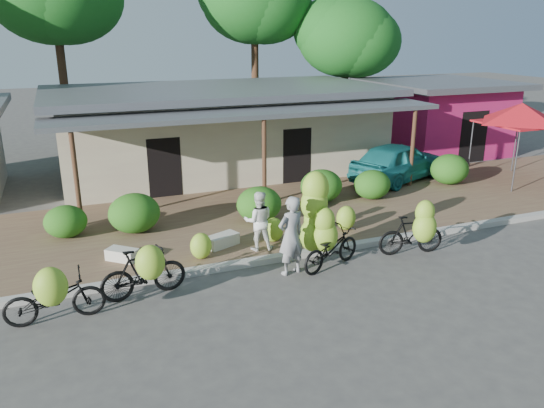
{
  "coord_description": "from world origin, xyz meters",
  "views": [
    {
      "loc": [
        -5.81,
        -9.11,
        5.4
      ],
      "look_at": [
        -1.04,
        2.84,
        1.2
      ],
      "focal_mm": 35.0,
      "sensor_mm": 36.0,
      "label": 1
    }
  ],
  "objects_px": {
    "red_canopy": "(521,113)",
    "bike_center": "(323,229)",
    "bike_left": "(144,271)",
    "sack_near": "(222,240)",
    "sack_far": "(122,255)",
    "bystander": "(259,221)",
    "bike_far_left": "(54,296)",
    "vendor": "(291,236)",
    "teal_van": "(398,161)",
    "bike_right": "(415,231)",
    "tree_near_right": "(342,35)"
  },
  "relations": [
    {
      "from": "red_canopy",
      "to": "vendor",
      "type": "xyz_separation_m",
      "value": [
        -10.74,
        -4.01,
        -1.67
      ]
    },
    {
      "from": "bike_left",
      "to": "bike_center",
      "type": "bearing_deg",
      "value": -93.56
    },
    {
      "from": "bike_right",
      "to": "vendor",
      "type": "height_order",
      "value": "vendor"
    },
    {
      "from": "bike_far_left",
      "to": "vendor",
      "type": "distance_m",
      "value": 5.14
    },
    {
      "from": "sack_near",
      "to": "vendor",
      "type": "height_order",
      "value": "vendor"
    },
    {
      "from": "bike_left",
      "to": "teal_van",
      "type": "xyz_separation_m",
      "value": [
        10.09,
        5.58,
        0.21
      ]
    },
    {
      "from": "bystander",
      "to": "bike_right",
      "type": "bearing_deg",
      "value": 170.55
    },
    {
      "from": "bike_left",
      "to": "sack_near",
      "type": "height_order",
      "value": "bike_left"
    },
    {
      "from": "tree_near_right",
      "to": "red_canopy",
      "type": "relative_size",
      "value": 2.01
    },
    {
      "from": "vendor",
      "to": "teal_van",
      "type": "xyz_separation_m",
      "value": [
        6.75,
        5.59,
        -0.1
      ]
    },
    {
      "from": "bystander",
      "to": "sack_near",
      "type": "bearing_deg",
      "value": -19.57
    },
    {
      "from": "tree_near_right",
      "to": "sack_near",
      "type": "distance_m",
      "value": 15.76
    },
    {
      "from": "red_canopy",
      "to": "bike_left",
      "type": "bearing_deg",
      "value": -164.14
    },
    {
      "from": "vendor",
      "to": "teal_van",
      "type": "relative_size",
      "value": 0.44
    },
    {
      "from": "bike_far_left",
      "to": "sack_far",
      "type": "height_order",
      "value": "bike_far_left"
    },
    {
      "from": "tree_near_right",
      "to": "sack_near",
      "type": "height_order",
      "value": "tree_near_right"
    },
    {
      "from": "sack_near",
      "to": "red_canopy",
      "type": "bearing_deg",
      "value": 10.03
    },
    {
      "from": "bike_right",
      "to": "bike_left",
      "type": "bearing_deg",
      "value": 98.31
    },
    {
      "from": "sack_far",
      "to": "teal_van",
      "type": "relative_size",
      "value": 0.18
    },
    {
      "from": "tree_near_right",
      "to": "bike_center",
      "type": "distance_m",
      "value": 15.82
    },
    {
      "from": "red_canopy",
      "to": "bike_far_left",
      "type": "xyz_separation_m",
      "value": [
        -15.85,
        -4.37,
        -2.03
      ]
    },
    {
      "from": "bike_far_left",
      "to": "bike_right",
      "type": "bearing_deg",
      "value": -89.18
    },
    {
      "from": "bike_left",
      "to": "vendor",
      "type": "xyz_separation_m",
      "value": [
        3.34,
        -0.01,
        0.31
      ]
    },
    {
      "from": "bike_far_left",
      "to": "bike_center",
      "type": "height_order",
      "value": "bike_center"
    },
    {
      "from": "bystander",
      "to": "teal_van",
      "type": "bearing_deg",
      "value": -133.86
    },
    {
      "from": "sack_far",
      "to": "bystander",
      "type": "relative_size",
      "value": 0.49
    },
    {
      "from": "red_canopy",
      "to": "bike_center",
      "type": "distance_m",
      "value": 10.67
    },
    {
      "from": "sack_near",
      "to": "vendor",
      "type": "relative_size",
      "value": 0.45
    },
    {
      "from": "red_canopy",
      "to": "bystander",
      "type": "relative_size",
      "value": 2.29
    },
    {
      "from": "red_canopy",
      "to": "tree_near_right",
      "type": "bearing_deg",
      "value": 103.3
    },
    {
      "from": "bike_left",
      "to": "bike_far_left",
      "type": "bearing_deg",
      "value": 95.81
    },
    {
      "from": "sack_near",
      "to": "bystander",
      "type": "relative_size",
      "value": 0.56
    },
    {
      "from": "bike_far_left",
      "to": "teal_van",
      "type": "xyz_separation_m",
      "value": [
        11.86,
        5.96,
        0.27
      ]
    },
    {
      "from": "red_canopy",
      "to": "teal_van",
      "type": "xyz_separation_m",
      "value": [
        -3.99,
        1.58,
        -1.77
      ]
    },
    {
      "from": "bike_left",
      "to": "bike_right",
      "type": "xyz_separation_m",
      "value": [
        6.59,
        -0.26,
        0.04
      ]
    },
    {
      "from": "red_canopy",
      "to": "sack_near",
      "type": "xyz_separation_m",
      "value": [
        -11.82,
        -2.09,
        -2.34
      ]
    },
    {
      "from": "teal_van",
      "to": "bike_far_left",
      "type": "bearing_deg",
      "value": 94.36
    },
    {
      "from": "tree_near_right",
      "to": "bike_right",
      "type": "xyz_separation_m",
      "value": [
        -5.27,
        -13.63,
        -4.56
      ]
    },
    {
      "from": "bike_far_left",
      "to": "vendor",
      "type": "bearing_deg",
      "value": -85.84
    },
    {
      "from": "red_canopy",
      "to": "sack_far",
      "type": "xyz_separation_m",
      "value": [
        -14.33,
        -2.05,
        -2.35
      ]
    },
    {
      "from": "bystander",
      "to": "red_canopy",
      "type": "bearing_deg",
      "value": -151.36
    },
    {
      "from": "bike_center",
      "to": "sack_far",
      "type": "relative_size",
      "value": 3.03
    },
    {
      "from": "bike_center",
      "to": "sack_far",
      "type": "xyz_separation_m",
      "value": [
        -4.51,
        1.77,
        -0.64
      ]
    },
    {
      "from": "bike_center",
      "to": "bystander",
      "type": "distance_m",
      "value": 1.68
    },
    {
      "from": "red_canopy",
      "to": "bike_right",
      "type": "relative_size",
      "value": 1.97
    },
    {
      "from": "bike_center",
      "to": "sack_near",
      "type": "bearing_deg",
      "value": 28.34
    },
    {
      "from": "vendor",
      "to": "bystander",
      "type": "bearing_deg",
      "value": -91.35
    },
    {
      "from": "bike_left",
      "to": "sack_far",
      "type": "bearing_deg",
      "value": 1.25
    },
    {
      "from": "bike_right",
      "to": "bystander",
      "type": "distance_m",
      "value": 3.9
    },
    {
      "from": "tree_near_right",
      "to": "red_canopy",
      "type": "xyz_separation_m",
      "value": [
        2.22,
        -9.37,
        -2.62
      ]
    }
  ]
}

